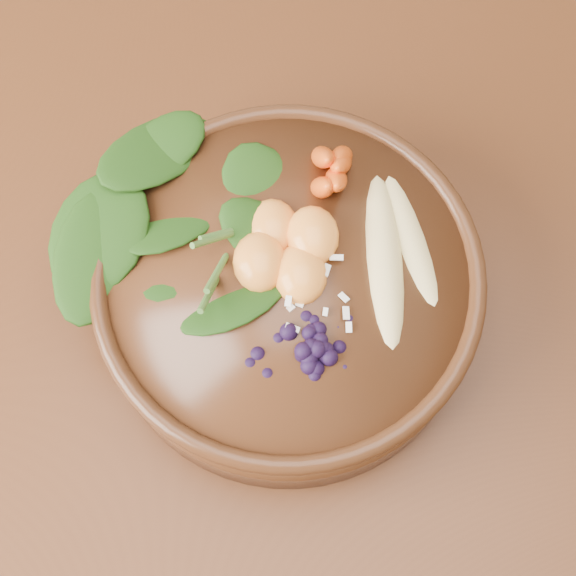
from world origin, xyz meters
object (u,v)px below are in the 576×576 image
mandarin_cluster (286,241)px  blueberry_pile (309,341)px  kale_heap (212,197)px  carrot_cluster (339,142)px  dining_table (444,387)px  stoneware_bowl (288,292)px  banana_halves (400,241)px

mandarin_cluster → blueberry_pile: (0.01, -0.09, 0.00)m
kale_heap → carrot_cluster: carrot_cluster is taller
dining_table → carrot_cluster: size_ratio=18.15×
kale_heap → stoneware_bowl: bearing=-45.8°
banana_halves → mandarin_cluster: 0.09m
mandarin_cluster → dining_table: bearing=-26.9°
carrot_cluster → banana_halves: carrot_cluster is taller
carrot_cluster → blueberry_pile: size_ratio=0.60×
stoneware_bowl → dining_table: bearing=-20.7°
carrot_cluster → blueberry_pile: carrot_cluster is taller
carrot_cluster → banana_halves: 0.09m
dining_table → banana_halves: size_ratio=8.73×
dining_table → kale_heap: 0.31m
kale_heap → carrot_cluster: size_ratio=2.38×
dining_table → kale_heap: (-0.21, 0.12, 0.20)m
kale_heap → banana_halves: 0.15m
kale_heap → blueberry_pile: (0.07, -0.12, -0.00)m
dining_table → stoneware_bowl: bearing=159.3°
stoneware_bowl → carrot_cluster: 0.14m
stoneware_bowl → banana_halves: bearing=10.1°
dining_table → banana_halves: banana_halves is taller
dining_table → carrot_cluster: carrot_cluster is taller
banana_halves → blueberry_pile: bearing=-141.5°
dining_table → mandarin_cluster: 0.26m
carrot_cluster → dining_table: bearing=-62.2°
stoneware_bowl → kale_heap: bearing=134.2°
kale_heap → banana_halves: (0.15, -0.04, -0.01)m
dining_table → kale_heap: bearing=150.9°
stoneware_bowl → carrot_cluster: size_ratio=3.62×
stoneware_bowl → kale_heap: kale_heap is taller
stoneware_bowl → mandarin_cluster: mandarin_cluster is taller
mandarin_cluster → blueberry_pile: blueberry_pile is taller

